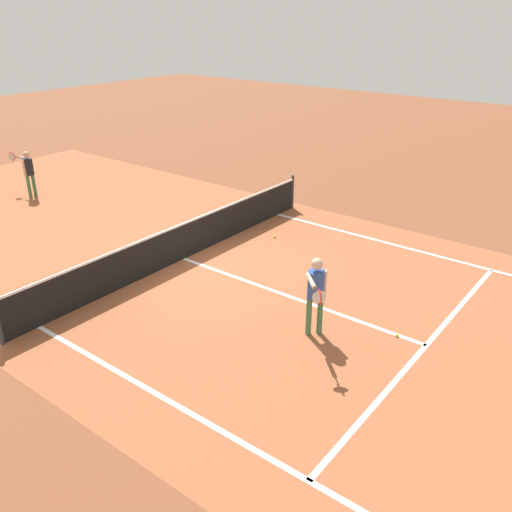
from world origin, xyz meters
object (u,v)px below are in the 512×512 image
object	(u,v)px
player_far	(28,169)
player_near	(316,289)
tennis_ball_mid_court	(397,335)
tennis_ball_near_net	(275,237)
net	(183,241)

from	to	relation	value
player_far	player_near	bearing A→B (deg)	-96.84
tennis_ball_mid_court	tennis_ball_near_net	world-z (taller)	same
player_far	tennis_ball_near_net	size ratio (longest dim) A/B	23.44
player_near	player_far	size ratio (longest dim) A/B	1.05
player_far	tennis_ball_mid_court	world-z (taller)	player_far
net	tennis_ball_mid_court	bearing A→B (deg)	-90.56
player_far	tennis_ball_near_net	xyz separation A→B (m)	(2.06, -8.59, -0.92)
net	player_near	size ratio (longest dim) A/B	6.06
tennis_ball_near_net	tennis_ball_mid_court	bearing A→B (deg)	-118.28
player_far	tennis_ball_mid_court	distance (m)	13.45
net	player_near	world-z (taller)	player_near
player_near	tennis_ball_near_net	bearing A→B (deg)	44.82
tennis_ball_mid_court	tennis_ball_near_net	xyz separation A→B (m)	(2.59, 4.82, 0.00)
player_far	tennis_ball_near_net	world-z (taller)	player_far
player_near	tennis_ball_mid_court	xyz separation A→B (m)	(0.92, -1.33, -0.98)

